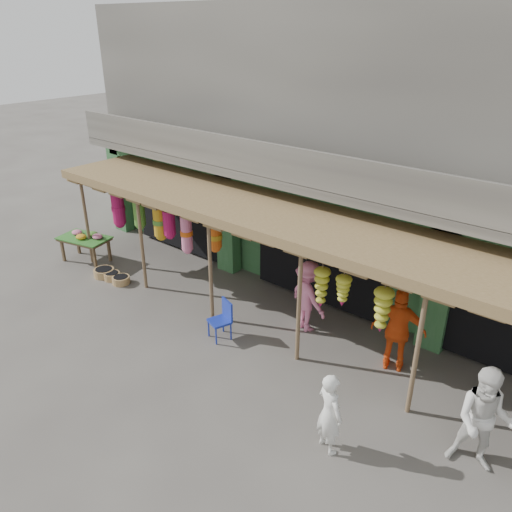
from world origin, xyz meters
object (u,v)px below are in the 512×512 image
Objects in this scene: person_front at (329,413)px; person_shopper at (308,296)px; person_vendor at (398,330)px; flower_table at (85,239)px; person_right at (484,421)px; blue_chair at (223,317)px.

person_shopper is (-2.32, 2.80, 0.10)m from person_front.
person_vendor is at bearing -161.94° from person_shopper.
flower_table is 0.97× the size of person_shopper.
person_vendor is 2.23m from person_shopper.
person_right is 4.63m from person_shopper.
flower_table is at bearing -164.20° from blue_chair.
person_right reaches higher than person_vendor.
blue_chair is 0.61× the size of person_front.
person_vendor is at bearing 41.24° from blue_chair.
person_front is 0.81× the size of person_right.
person_front is at bearing 71.97° from person_vendor.
person_shopper is at bearing 68.90° from blue_chair.
person_front is (9.48, -1.66, 0.03)m from flower_table.
blue_chair reaches higher than flower_table.
person_shopper is (1.28, 1.50, 0.35)m from blue_chair.
person_shopper reaches higher than flower_table.
person_front reaches higher than blue_chair.
blue_chair is 0.50× the size of person_vendor.
flower_table is at bearing 11.63° from person_front.
flower_table is 7.26m from person_shopper.
person_shopper reaches higher than person_front.
person_front is at bearing 149.95° from person_shopper.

